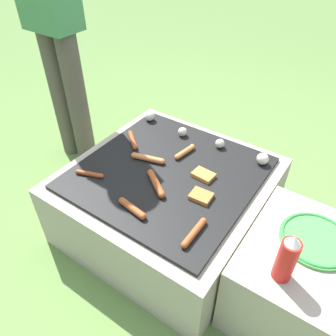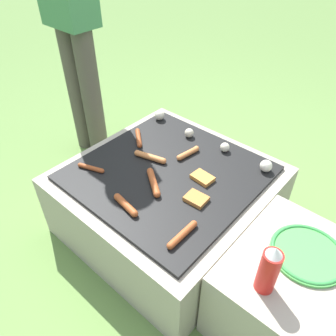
# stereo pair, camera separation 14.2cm
# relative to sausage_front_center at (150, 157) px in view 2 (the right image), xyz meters

# --- Properties ---
(ground_plane) EXTENTS (14.00, 14.00, 0.00)m
(ground_plane) POSITION_rel_sausage_front_center_xyz_m (0.13, -0.01, -0.40)
(ground_plane) COLOR #608442
(grill) EXTENTS (0.92, 0.92, 0.39)m
(grill) POSITION_rel_sausage_front_center_xyz_m (0.13, -0.01, -0.21)
(grill) COLOR #A89E8C
(grill) RESTS_ON ground_plane
(side_ledge) EXTENTS (0.46, 0.55, 0.39)m
(side_ledge) POSITION_rel_sausage_front_center_xyz_m (0.83, -0.09, -0.21)
(side_ledge) COLOR #A89E8C
(side_ledge) RESTS_ON ground_plane
(sausage_front_right) EXTENTS (0.14, 0.12, 0.03)m
(sausage_front_right) POSITION_rel_sausage_front_center_xyz_m (-0.17, 0.08, -0.00)
(sausage_front_right) COLOR #93421E
(sausage_front_right) RESTS_ON grill
(sausage_back_center) EXTENTS (0.05, 0.15, 0.03)m
(sausage_back_center) POSITION_rel_sausage_front_center_xyz_m (0.12, 0.15, -0.00)
(sausage_back_center) COLOR #C6753D
(sausage_back_center) RESTS_ON grill
(sausage_mid_left) EXTENTS (0.03, 0.17, 0.03)m
(sausage_mid_left) POSITION_rel_sausage_front_center_xyz_m (0.43, -0.27, -0.00)
(sausage_mid_left) COLOR #A34C23
(sausage_mid_left) RESTS_ON grill
(sausage_back_right) EXTENTS (0.14, 0.06, 0.02)m
(sausage_back_right) POSITION_rel_sausage_front_center_xyz_m (-0.16, -0.25, -0.00)
(sausage_back_right) COLOR #93421E
(sausage_back_right) RESTS_ON grill
(sausage_front_left) EXTENTS (0.16, 0.12, 0.03)m
(sausage_front_left) POSITION_rel_sausage_front_center_xyz_m (0.14, -0.13, 0.00)
(sausage_front_left) COLOR #A34C23
(sausage_front_left) RESTS_ON grill
(sausage_front_center) EXTENTS (0.17, 0.07, 0.03)m
(sausage_front_center) POSITION_rel_sausage_front_center_xyz_m (0.00, 0.00, 0.00)
(sausage_front_center) COLOR #C6753D
(sausage_front_center) RESTS_ON grill
(sausage_back_left) EXTENTS (0.16, 0.05, 0.03)m
(sausage_back_left) POSITION_rel_sausage_front_center_xyz_m (0.15, -0.31, 0.00)
(sausage_back_left) COLOR #A34C23
(sausage_back_left) RESTS_ON grill
(bread_slice_left) EXTENTS (0.10, 0.08, 0.02)m
(bread_slice_left) POSITION_rel_sausage_front_center_xyz_m (0.35, -0.08, -0.00)
(bread_slice_left) COLOR #B27033
(bread_slice_left) RESTS_ON grill
(bread_slice_center) EXTENTS (0.10, 0.08, 0.02)m
(bread_slice_center) POSITION_rel_sausage_front_center_xyz_m (0.29, 0.05, -0.00)
(bread_slice_center) COLOR #D18438
(bread_slice_center) RESTS_ON grill
(mushroom_row) EXTENTS (0.76, 0.08, 0.06)m
(mushroom_row) POSITION_rel_sausage_front_center_xyz_m (0.13, 0.30, 0.01)
(mushroom_row) COLOR beige
(mushroom_row) RESTS_ON grill
(plate_colorful) EXTENTS (0.27, 0.27, 0.02)m
(plate_colorful) POSITION_rel_sausage_front_center_xyz_m (0.83, -0.03, -0.01)
(plate_colorful) COLOR #4CB24C
(plate_colorful) RESTS_ON side_ledge
(condiment_bottle) EXTENTS (0.07, 0.07, 0.21)m
(condiment_bottle) POSITION_rel_sausage_front_center_xyz_m (0.77, -0.25, 0.08)
(condiment_bottle) COLOR red
(condiment_bottle) RESTS_ON side_ledge
(fork_utensil) EXTENTS (0.06, 0.21, 0.01)m
(fork_utensil) POSITION_rel_sausage_front_center_xyz_m (0.88, 0.12, -0.01)
(fork_utensil) COLOR silver
(fork_utensil) RESTS_ON side_ledge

